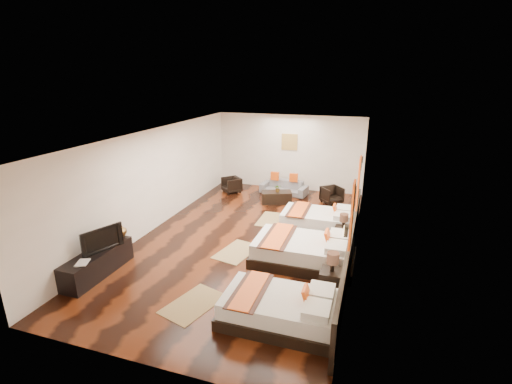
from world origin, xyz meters
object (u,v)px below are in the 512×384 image
(nightstand_a, at_px, (331,279))
(figurine, at_px, (119,230))
(nightstand_b, at_px, (343,233))
(armchair_right, at_px, (332,195))
(bed_near, at_px, (280,308))
(table_plant, at_px, (278,188))
(sofa, at_px, (284,187))
(book, at_px, (77,263))
(coffee_table, at_px, (276,197))
(bed_far, at_px, (318,220))
(tv_console, at_px, (98,263))
(bed_mid, at_px, (305,251))
(tv, at_px, (100,238))
(armchair_left, at_px, (232,185))

(nightstand_a, bearing_deg, figurine, -179.41)
(nightstand_b, bearing_deg, armchair_right, 101.97)
(bed_near, distance_m, nightstand_b, 3.66)
(bed_near, xyz_separation_m, table_plant, (-1.65, 6.08, 0.26))
(sofa, bearing_deg, book, -100.82)
(coffee_table, bearing_deg, figurine, -116.78)
(bed_far, relative_size, nightstand_a, 2.28)
(table_plant, bearing_deg, tv_console, -113.88)
(bed_far, bearing_deg, nightstand_b, -44.79)
(bed_mid, relative_size, tv, 2.48)
(sofa, distance_m, coffee_table, 1.05)
(nightstand_a, height_order, armchair_left, nightstand_a)
(book, xyz_separation_m, table_plant, (2.54, 6.30, -0.04))
(figurine, xyz_separation_m, sofa, (2.50, 6.01, -0.48))
(nightstand_b, distance_m, armchair_left, 5.37)
(figurine, distance_m, table_plant, 5.57)
(nightstand_b, bearing_deg, armchair_left, 144.09)
(bed_near, relative_size, nightstand_a, 2.28)
(nightstand_a, xyz_separation_m, coffee_table, (-2.44, 4.90, -0.11))
(bed_mid, distance_m, table_plant, 4.18)
(bed_far, xyz_separation_m, figurine, (-4.20, -3.20, 0.46))
(nightstand_b, xyz_separation_m, armchair_left, (-4.35, 3.15, -0.00))
(book, relative_size, armchair_right, 0.49)
(bed_far, bearing_deg, coffee_table, 133.92)
(nightstand_a, bearing_deg, bed_near, -122.47)
(bed_mid, bearing_deg, tv, -156.67)
(bed_near, bearing_deg, bed_mid, 89.91)
(nightstand_a, relative_size, figurine, 2.51)
(nightstand_a, xyz_separation_m, table_plant, (-2.40, 4.90, 0.21))
(nightstand_a, distance_m, figurine, 4.96)
(figurine, bearing_deg, nightstand_a, 0.59)
(tv, bearing_deg, figurine, 25.81)
(tv_console, bearing_deg, nightstand_b, 33.28)
(tv, distance_m, book, 0.72)
(armchair_left, distance_m, armchair_right, 3.70)
(bed_mid, bearing_deg, bed_near, -90.09)
(bed_far, distance_m, sofa, 3.28)
(bed_far, relative_size, figurine, 5.72)
(tv, height_order, sofa, tv)
(coffee_table, bearing_deg, nightstand_a, -63.51)
(nightstand_b, xyz_separation_m, sofa, (-2.44, 3.55, -0.04))
(tv_console, bearing_deg, book, -90.00)
(bed_near, relative_size, tv_console, 1.13)
(bed_mid, xyz_separation_m, sofa, (-1.70, 4.89, -0.05))
(table_plant, bearing_deg, armchair_right, 18.08)
(nightstand_b, bearing_deg, table_plant, 133.85)
(bed_far, distance_m, nightstand_a, 3.23)
(tv_console, height_order, armchair_left, armchair_left)
(nightstand_b, bearing_deg, figurine, -153.63)
(figurine, bearing_deg, bed_mid, 14.88)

